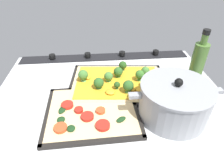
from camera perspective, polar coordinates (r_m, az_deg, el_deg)
name	(u,v)px	position (r cm, az deg, el deg)	size (l,w,h in cm)	color
ground_plane	(110,96)	(71.48, -0.66, -3.67)	(82.00, 62.89, 3.00)	silver
stove_control_panel	(105,56)	(93.83, -2.06, 8.09)	(78.72, 7.00, 2.60)	black
baking_tray_front	(118,84)	(74.45, 1.77, -0.07)	(38.52, 29.02, 1.30)	black
broccoli_pizza	(119,81)	(73.09, 2.12, 0.82)	(35.91, 26.42, 6.05)	#D3B77F
baking_tray_back	(92,112)	(62.90, -5.83, -8.16)	(29.71, 25.98, 1.30)	black
veggie_pizza_back	(91,111)	(62.07, -6.29, -8.02)	(27.25, 23.53, 1.90)	#D8B982
cooking_pot	(174,101)	(61.48, 17.81, -4.71)	(28.08, 21.29, 13.57)	gray
oil_bottle	(197,64)	(77.02, 23.77, 5.50)	(4.95, 4.95, 21.55)	#476B2D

